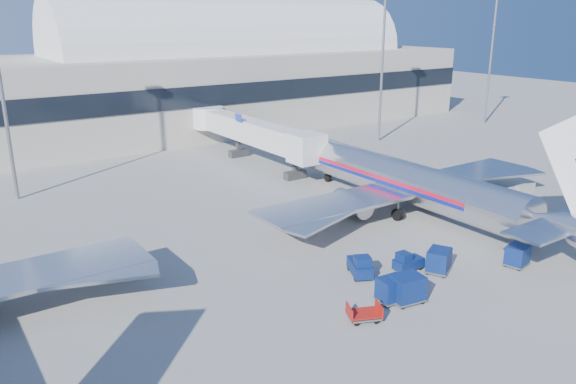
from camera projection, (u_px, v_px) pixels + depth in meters
ground at (362, 251)px, 44.44m from camera, size 260.00×260.00×0.00m
terminal at (25, 93)px, 78.89m from camera, size 170.00×28.15×21.00m
airliner_main at (411, 182)px, 52.52m from camera, size 32.00×37.26×12.07m
jetbridge_near at (246, 130)px, 71.62m from camera, size 4.40×27.50×6.25m
mast_east at (384, 39)px, 79.84m from camera, size 2.00×1.20×22.60m
mast_far_east at (493, 35)px, 93.35m from camera, size 2.00×1.20×22.60m
barrier_near at (485, 199)px, 55.61m from camera, size 3.00×0.55×0.90m
barrier_mid at (506, 194)px, 57.39m from camera, size 3.00×0.55×0.90m
barrier_far at (525, 188)px, 59.17m from camera, size 3.00×0.55×0.90m
tug_lead at (407, 262)px, 40.91m from camera, size 2.28×1.20×1.46m
tug_right at (523, 229)px, 47.22m from camera, size 2.63×2.11×1.54m
tug_left at (360, 266)px, 39.98m from camera, size 2.26×2.88×1.68m
cart_train_a at (439, 260)px, 40.50m from camera, size 2.46×2.26×1.75m
cart_train_b at (407, 288)px, 36.20m from camera, size 2.32×1.90×1.86m
cart_train_c at (392, 289)px, 36.32m from camera, size 1.97×1.57×1.65m
cart_solo_near at (517, 255)px, 41.55m from camera, size 2.08×1.74×1.61m
cart_solo_far at (563, 227)px, 47.31m from camera, size 2.14×1.96×1.53m
cart_open_red at (364, 315)px, 34.19m from camera, size 2.37×2.06×0.53m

